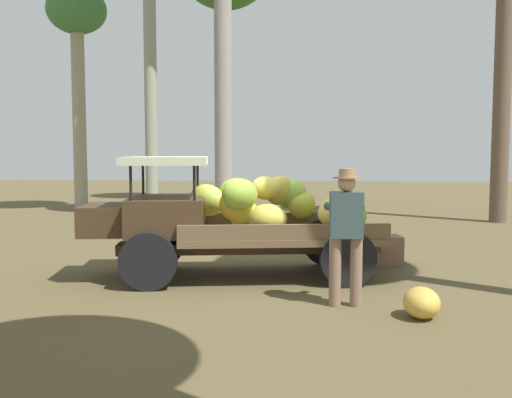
{
  "coord_description": "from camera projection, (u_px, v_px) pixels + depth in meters",
  "views": [
    {
      "loc": [
        -1.02,
        8.63,
        1.89
      ],
      "look_at": [
        -0.36,
        0.14,
        1.2
      ],
      "focal_mm": 39.25,
      "sensor_mm": 36.0,
      "label": 1
    }
  ],
  "objects": [
    {
      "name": "forest_tree_7",
      "position": [
        77.0,
        28.0,
        18.23
      ],
      "size": [
        1.93,
        1.93,
        7.33
      ],
      "color": "gray",
      "rests_on": "ground"
    },
    {
      "name": "ground_plane",
      "position": [
        234.0,
        274.0,
        8.81
      ],
      "size": [
        60.0,
        60.0,
        0.0
      ],
      "primitive_type": "plane",
      "color": "brown"
    },
    {
      "name": "truck",
      "position": [
        226.0,
        217.0,
        8.56
      ],
      "size": [
        4.61,
        2.27,
        1.85
      ],
      "rotation": [
        0.0,
        0.0,
        0.15
      ],
      "color": "#412D1C",
      "rests_on": "ground"
    },
    {
      "name": "loose_banana_bunch",
      "position": [
        422.0,
        303.0,
        6.44
      ],
      "size": [
        0.47,
        0.57,
        0.36
      ],
      "primitive_type": "ellipsoid",
      "rotation": [
        0.0,
        0.0,
        1.47
      ],
      "color": "gold",
      "rests_on": "ground"
    },
    {
      "name": "wooden_crate",
      "position": [
        383.0,
        250.0,
        9.54
      ],
      "size": [
        0.64,
        0.54,
        0.5
      ],
      "primitive_type": "cube",
      "rotation": [
        0.0,
        0.0,
        0.12
      ],
      "color": "#835F48",
      "rests_on": "ground"
    },
    {
      "name": "farmer",
      "position": [
        346.0,
        228.0,
        6.89
      ],
      "size": [
        0.53,
        0.46,
        1.71
      ],
      "rotation": [
        0.0,
        0.0,
        -1.54
      ],
      "color": "#836555",
      "rests_on": "ground"
    }
  ]
}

